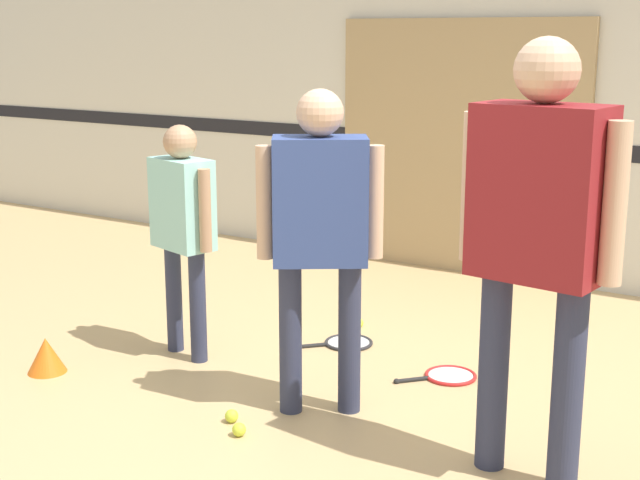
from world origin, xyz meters
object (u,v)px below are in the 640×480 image
(person_instructor, at_px, (320,218))
(racket_second_spare, at_px, (448,376))
(person_student_right, at_px, (539,216))
(training_cone, at_px, (46,355))
(person_student_left, at_px, (183,216))
(racket_spare_on_floor, at_px, (346,343))
(tennis_ball_near_instructor, at_px, (239,430))
(tennis_ball_by_spare_racket, at_px, (358,323))
(tennis_ball_stray_left, at_px, (232,416))

(person_instructor, relative_size, racket_second_spare, 3.50)
(person_student_right, relative_size, training_cone, 8.49)
(person_student_left, relative_size, racket_spare_on_floor, 2.86)
(person_instructor, distance_m, person_student_left, 1.12)
(person_instructor, relative_size, tennis_ball_near_instructor, 24.29)
(tennis_ball_near_instructor, xyz_separation_m, training_cone, (-1.41, 0.07, 0.07))
(person_student_right, relative_size, tennis_ball_by_spare_racket, 27.93)
(person_student_left, distance_m, tennis_ball_near_instructor, 1.41)
(racket_spare_on_floor, height_order, tennis_ball_near_instructor, tennis_ball_near_instructor)
(racket_spare_on_floor, bearing_deg, person_student_right, 99.23)
(person_instructor, xyz_separation_m, tennis_ball_near_instructor, (-0.17, -0.45, -0.96))
(person_student_right, bearing_deg, tennis_ball_by_spare_racket, -33.22)
(person_student_left, distance_m, racket_spare_on_floor, 1.27)
(training_cone, bearing_deg, tennis_ball_by_spare_racket, 55.59)
(racket_spare_on_floor, bearing_deg, training_cone, 1.01)
(tennis_ball_near_instructor, distance_m, tennis_ball_stray_left, 0.16)
(person_student_right, bearing_deg, tennis_ball_near_instructor, 21.72)
(person_student_right, xyz_separation_m, training_cone, (-2.68, -0.26, -1.04))
(racket_spare_on_floor, relative_size, tennis_ball_stray_left, 7.18)
(person_student_left, relative_size, training_cone, 6.25)
(tennis_ball_near_instructor, height_order, tennis_ball_by_spare_racket, same)
(racket_spare_on_floor, distance_m, tennis_ball_stray_left, 1.26)
(tennis_ball_near_instructor, bearing_deg, person_student_right, 14.89)
(racket_second_spare, relative_size, training_cone, 2.11)
(person_student_left, distance_m, tennis_ball_stray_left, 1.28)
(person_instructor, height_order, racket_second_spare, person_instructor)
(person_student_left, xyz_separation_m, racket_second_spare, (1.45, 0.50, -0.83))
(person_student_left, bearing_deg, tennis_ball_near_instructor, -21.82)
(training_cone, bearing_deg, racket_second_spare, 30.23)
(person_student_right, height_order, tennis_ball_near_instructor, person_student_right)
(person_instructor, xyz_separation_m, racket_spare_on_floor, (-0.39, 0.91, -0.98))
(racket_spare_on_floor, xyz_separation_m, racket_second_spare, (0.75, -0.16, 0.00))
(person_instructor, bearing_deg, tennis_ball_stray_left, -163.13)
(person_instructor, distance_m, tennis_ball_by_spare_racket, 1.62)
(training_cone, bearing_deg, person_student_right, 5.62)
(person_instructor, distance_m, racket_spare_on_floor, 1.39)
(person_student_left, height_order, person_student_right, person_student_right)
(racket_spare_on_floor, bearing_deg, tennis_ball_stray_left, 48.11)
(tennis_ball_near_instructor, relative_size, tennis_ball_stray_left, 1.00)
(person_instructor, xyz_separation_m, tennis_ball_stray_left, (-0.29, -0.35, -0.96))
(racket_spare_on_floor, height_order, training_cone, training_cone)
(person_student_right, xyz_separation_m, tennis_ball_near_instructor, (-1.27, -0.34, -1.11))
(person_instructor, bearing_deg, person_student_right, -39.51)
(racket_spare_on_floor, relative_size, tennis_ball_by_spare_racket, 7.18)
(person_student_left, xyz_separation_m, tennis_ball_stray_left, (0.79, -0.60, -0.81))
(racket_second_spare, distance_m, tennis_ball_stray_left, 1.28)
(tennis_ball_by_spare_racket, distance_m, tennis_ball_stray_left, 1.58)
(person_instructor, bearing_deg, person_student_left, 133.42)
(person_student_right, height_order, tennis_ball_by_spare_racket, person_student_right)
(racket_spare_on_floor, height_order, tennis_ball_stray_left, tennis_ball_stray_left)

